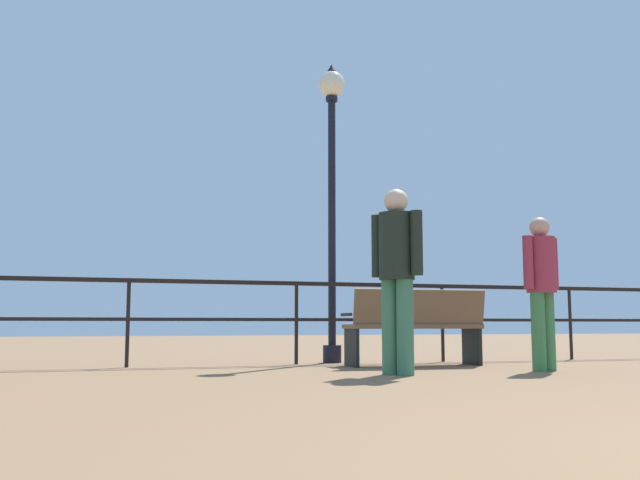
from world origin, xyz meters
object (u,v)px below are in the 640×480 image
at_px(bench_near_left, 416,323).
at_px(lamppost_center, 332,167).
at_px(person_at_railing, 541,282).
at_px(person_by_bench, 397,267).

bearing_deg(bench_near_left, lamppost_center, 123.71).
distance_m(lamppost_center, person_at_railing, 3.17).
bearing_deg(bench_near_left, person_by_bench, -122.32).
height_order(person_by_bench, person_at_railing, person_by_bench).
bearing_deg(person_by_bench, bench_near_left, 57.68).
relative_size(lamppost_center, person_at_railing, 2.43).
relative_size(lamppost_center, person_by_bench, 2.17).
xyz_separation_m(bench_near_left, lamppost_center, (-0.68, 1.02, 2.03)).
xyz_separation_m(bench_near_left, person_at_railing, (0.87, -1.24, 0.43)).
distance_m(bench_near_left, lamppost_center, 2.37).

